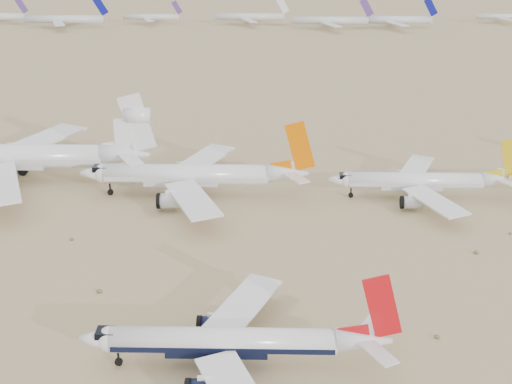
% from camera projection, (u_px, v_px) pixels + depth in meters
% --- Properties ---
extents(ground, '(7000.00, 7000.00, 0.00)m').
position_uv_depth(ground, '(277.00, 342.00, 107.82)').
color(ground, '#87714E').
rests_on(ground, ground).
extents(main_airliner, '(42.92, 41.92, 15.15)m').
position_uv_depth(main_airliner, '(237.00, 342.00, 100.37)').
color(main_airliner, white).
rests_on(main_airliner, ground).
extents(row2_gold_tail, '(40.84, 39.94, 14.54)m').
position_uv_depth(row2_gold_tail, '(423.00, 181.00, 160.80)').
color(row2_gold_tail, white).
rests_on(row2_gold_tail, ground).
extents(row2_orange_tail, '(50.31, 49.22, 17.95)m').
position_uv_depth(row2_orange_tail, '(196.00, 175.00, 161.79)').
color(row2_orange_tail, white).
rests_on(row2_orange_tail, ground).
extents(row2_white_trijet, '(62.01, 60.60, 21.97)m').
position_uv_depth(row2_white_trijet, '(22.00, 156.00, 170.57)').
color(row2_white_trijet, white).
rests_on(row2_white_trijet, ground).
extents(distant_storage_row, '(455.26, 59.34, 15.34)m').
position_uv_depth(distant_storage_row, '(205.00, 18.00, 406.92)').
color(distant_storage_row, silver).
rests_on(distant_storage_row, ground).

